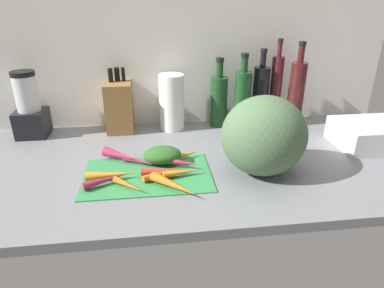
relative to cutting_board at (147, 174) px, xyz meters
The scene contains 25 objects.
ground_plane 23.13cm from the cutting_board, 27.06° to the left, with size 170.00×80.00×3.00cm, color slate.
wall_back 60.81cm from the cutting_board, 67.26° to the left, with size 170.00×3.00×60.00cm, color silver.
cutting_board is the anchor object (origin of this frame).
carrot_0 14.18cm from the cutting_board, 129.60° to the left, with size 3.57×3.57×13.60cm, color #B2264C.
carrot_1 13.41cm from the cutting_board, 54.30° to the right, with size 3.09×3.09×16.89cm, color orange.
carrot_2 11.68cm from the cutting_board, 13.08° to the right, with size 2.36×2.36×12.95cm, color orange.
carrot_3 9.92cm from the cutting_board, 22.48° to the left, with size 3.54×3.54×17.20cm, color #B2264C.
carrot_4 15.99cm from the cutting_board, 35.93° to the left, with size 2.53×2.53×11.17cm, color orange.
carrot_5 6.44cm from the cutting_board, 13.22° to the right, with size 2.61×2.61×15.69cm, color red.
carrot_6 7.42cm from the cutting_board, 109.77° to the left, with size 2.02×2.02×12.77cm, color #B2264C.
carrot_7 10.00cm from the cutting_board, 122.68° to the right, with size 2.06×2.06×11.73cm, color orange.
carrot_8 5.54cm from the cutting_board, 19.55° to the right, with size 2.04×2.04×14.44cm, color orange.
carrot_9 11.13cm from the cutting_board, 168.81° to the right, with size 2.88×2.88×15.53cm, color orange.
carrot_10 12.94cm from the cutting_board, 159.55° to the right, with size 2.41×2.41×14.44cm, color #B2264C.
carrot_greens_pile 9.52cm from the cutting_board, 54.83° to the left, with size 12.79×9.84×5.41cm, color #2D6023.
winter_squash 38.70cm from the cutting_board, ahead, with size 26.80×24.34×25.35cm, color #4C6B47.
knife_block 44.21cm from the cutting_board, 104.52° to the left, with size 10.75×14.87×25.95cm.
blender_appliance 61.18cm from the cutting_board, 139.27° to the left, with size 11.74×11.74×26.32cm.
paper_towel_roll 42.94cm from the cutting_board, 74.78° to the left, with size 10.31×10.31×23.31cm, color white.
bottle_0 53.07cm from the cutting_board, 53.18° to the left, with size 7.33×7.33×29.30cm.
bottle_1 56.48cm from the cutting_board, 42.95° to the left, with size 6.96×6.96×31.50cm.
bottle_2 64.40cm from the cutting_board, 39.37° to the left, with size 6.85×6.85×32.84cm.
bottle_3 70.96cm from the cutting_board, 36.41° to the left, with size 5.01×5.01×36.46cm.
bottle_4 76.22cm from the cutting_board, 31.06° to the left, with size 6.74×6.74×35.53cm.
dish_rack 86.50cm from the cutting_board, ahead, with size 28.14×21.47×8.99cm, color silver.
Camera 1 is at (-17.98, -104.91, 53.00)cm, focal length 31.36 mm.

